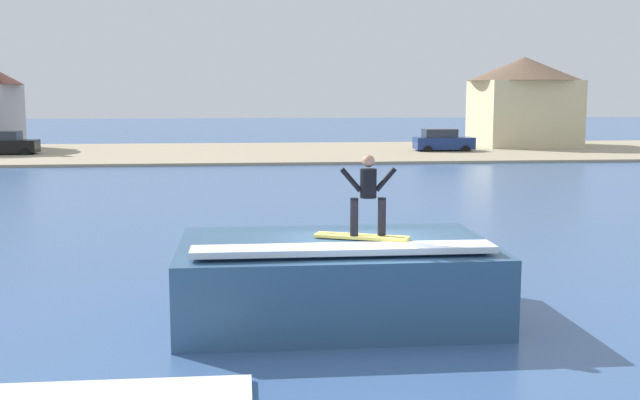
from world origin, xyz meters
TOP-DOWN VIEW (x-y plane):
  - ground_plane at (0.00, 0.00)m, footprint 260.00×260.00m
  - wave_crest at (-0.43, 0.94)m, footprint 6.29×4.09m
  - surfboard at (0.01, 0.37)m, footprint 1.86×1.07m
  - surfer at (0.13, 0.33)m, footprint 1.11×0.32m
  - shoreline_bank at (0.00, 44.40)m, footprint 120.00×19.89m
  - car_near_shore at (-19.21, 43.05)m, footprint 4.05×2.04m
  - car_far_shore at (12.91, 43.32)m, footprint 4.48×2.22m
  - house_gabled_white at (21.14, 48.61)m, footprint 9.45×9.45m

SIDE VIEW (x-z plane):
  - ground_plane at x=0.00m, z-range 0.00..0.00m
  - shoreline_bank at x=0.00m, z-range 0.00..0.19m
  - wave_crest at x=-0.43m, z-range -0.05..1.69m
  - car_near_shore at x=-19.21m, z-range 0.01..1.87m
  - car_far_shore at x=12.91m, z-range 0.02..1.88m
  - surfboard at x=0.01m, z-range 1.74..1.80m
  - surfer at x=0.13m, z-range 1.88..3.46m
  - house_gabled_white at x=21.14m, z-range 0.34..7.90m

